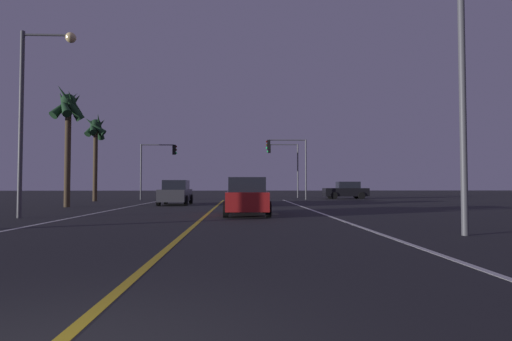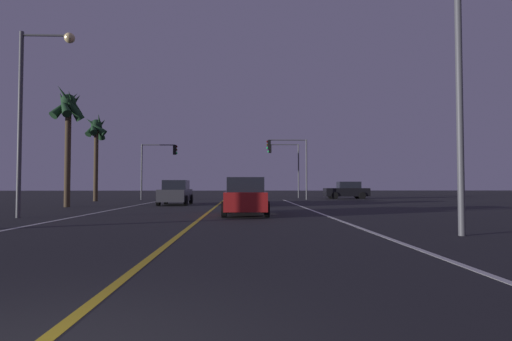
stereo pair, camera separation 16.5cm
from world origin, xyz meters
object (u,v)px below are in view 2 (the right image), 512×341
at_px(car_ahead_far, 247,193).
at_px(palm_tree_left_far, 96,133).
at_px(car_crossing_side, 347,191).
at_px(street_lamp_right_near, 444,36).
at_px(traffic_light_near_right, 287,155).
at_px(car_lead_same_lane, 245,197).
at_px(street_lamp_left_mid, 33,98).
at_px(traffic_light_near_left, 159,158).
at_px(traffic_light_far_right, 284,158).
at_px(car_oncoming, 176,193).
at_px(palm_tree_left_mid, 68,112).

xyz_separation_m(car_ahead_far, palm_tree_left_far, (-12.77, 7.85, 5.00)).
xyz_separation_m(car_crossing_side, street_lamp_right_near, (-4.81, -29.54, 4.61)).
bearing_deg(palm_tree_left_far, car_ahead_far, -31.58).
bearing_deg(traffic_light_near_right, car_lead_same_lane, 78.36).
bearing_deg(street_lamp_left_mid, car_crossing_side, 50.37).
bearing_deg(street_lamp_right_near, traffic_light_near_left, -64.14).
bearing_deg(traffic_light_far_right, street_lamp_right_near, 91.93).
distance_m(car_crossing_side, car_oncoming, 19.03).
bearing_deg(traffic_light_far_right, street_lamp_left_mid, 63.43).
bearing_deg(car_ahead_far, car_oncoming, 74.97).
height_order(car_oncoming, palm_tree_left_far, palm_tree_left_far).
xyz_separation_m(street_lamp_left_mid, palm_tree_left_mid, (-2.10, 8.44, 0.93)).
bearing_deg(street_lamp_left_mid, street_lamp_right_near, -24.41).
bearing_deg(street_lamp_right_near, street_lamp_left_mid, -24.41).
xyz_separation_m(car_ahead_far, traffic_light_near_left, (-8.04, 10.88, 3.02)).
bearing_deg(palm_tree_left_mid, car_lead_same_lane, -33.08).
relative_size(car_oncoming, traffic_light_near_left, 0.84).
bearing_deg(traffic_light_near_left, car_oncoming, -72.08).
bearing_deg(car_crossing_side, car_oncoming, 38.13).
bearing_deg(street_lamp_left_mid, car_oncoming, 69.96).
bearing_deg(car_ahead_far, car_crossing_side, -37.46).
relative_size(car_lead_same_lane, traffic_light_near_right, 0.76).
distance_m(car_oncoming, traffic_light_far_right, 17.90).
xyz_separation_m(traffic_light_near_right, street_lamp_left_mid, (-12.95, -20.86, 0.78)).
relative_size(car_crossing_side, traffic_light_far_right, 0.75).
relative_size(traffic_light_near_left, palm_tree_left_far, 0.69).
relative_size(car_ahead_far, street_lamp_left_mid, 0.55).
height_order(car_crossing_side, car_ahead_far, same).
relative_size(street_lamp_right_near, palm_tree_left_mid, 1.14).
bearing_deg(traffic_light_near_left, palm_tree_left_far, -147.32).
distance_m(car_lead_same_lane, palm_tree_left_mid, 14.09).
bearing_deg(car_lead_same_lane, car_ahead_far, -1.07).
bearing_deg(traffic_light_near_right, street_lamp_right_near, 92.81).
height_order(car_ahead_far, street_lamp_left_mid, street_lamp_left_mid).
relative_size(traffic_light_near_right, traffic_light_far_right, 0.98).
xyz_separation_m(car_lead_same_lane, palm_tree_left_far, (-12.60, 16.56, 5.00)).
relative_size(traffic_light_near_left, street_lamp_left_mid, 0.66).
bearing_deg(traffic_light_far_right, car_ahead_far, 75.91).
distance_m(car_oncoming, traffic_light_near_right, 13.44).
xyz_separation_m(traffic_light_far_right, street_lamp_left_mid, (-13.18, -26.36, 0.73)).
distance_m(car_oncoming, palm_tree_left_mid, 8.54).
xyz_separation_m(car_ahead_far, car_oncoming, (-4.95, 1.33, 0.00)).
bearing_deg(palm_tree_left_far, street_lamp_right_near, -53.51).
distance_m(car_crossing_side, traffic_light_near_left, 18.44).
xyz_separation_m(car_lead_same_lane, palm_tree_left_mid, (-11.01, 7.17, 5.10)).
relative_size(car_crossing_side, street_lamp_left_mid, 0.55).
height_order(traffic_light_near_right, palm_tree_left_far, palm_tree_left_far).
height_order(street_lamp_left_mid, palm_tree_left_mid, street_lamp_left_mid).
bearing_deg(car_crossing_side, street_lamp_right_near, 80.76).
xyz_separation_m(car_crossing_side, traffic_light_far_right, (-5.91, 3.30, 3.44)).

